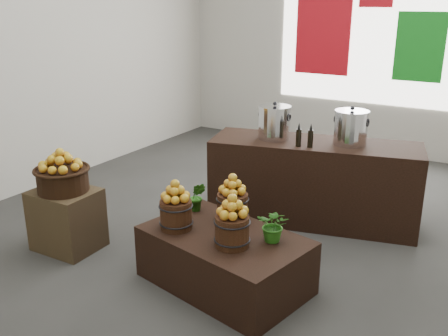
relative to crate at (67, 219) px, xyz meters
The scene contains 21 objects.
ground 1.93m from the crate, 46.13° to the left, with size 7.00×7.00×0.00m, color #333331.
back_wall 5.33m from the crate, 74.81° to the left, with size 6.00×0.04×4.00m, color #B1AFA4.
back_opening 5.40m from the crate, 71.51° to the left, with size 3.20×0.02×2.40m, color white.
deco_red_left 5.16m from the crate, 81.50° to the left, with size 0.90×0.04×1.40m, color #B10D18.
deco_green_right 5.51m from the crate, 65.35° to the left, with size 0.70×0.04×1.00m, color #137C1C.
crate is the anchor object (origin of this frame).
wicker_basket 0.41m from the crate, ahead, with size 0.48×0.48×0.22m, color black.
apples_in_basket 0.62m from the crate, ahead, with size 0.38×0.38×0.20m, color maroon, non-canonical shape.
display_table 1.70m from the crate, ahead, with size 1.38×0.85×0.48m, color black.
apple_bucket_front_left 1.30m from the crate, ahead, with size 0.28×0.28×0.25m, color #3B2110.
apples_in_bucket_front_left 1.37m from the crate, ahead, with size 0.21×0.21×0.19m, color maroon, non-canonical shape.
apple_bucket_front_right 1.86m from the crate, ahead, with size 0.28×0.28×0.25m, color #3B2110.
apples_in_bucket_front_right 1.91m from the crate, ahead, with size 0.21×0.21×0.19m, color maroon, non-canonical shape.
apple_bucket_rear 1.70m from the crate, 17.35° to the left, with size 0.28×0.28×0.25m, color #3B2110.
apples_in_bucket_rear 1.75m from the crate, 17.35° to the left, with size 0.21×0.21×0.19m, color maroon, non-canonical shape.
herb_garnish_right 2.14m from the crate, ahead, with size 0.26×0.23×0.29m, color #205C13.
herb_garnish_left 1.35m from the crate, 23.37° to the left, with size 0.16×0.13×0.28m, color #205C13.
counter 2.62m from the crate, 45.92° to the left, with size 2.23×0.71×0.91m, color black.
stock_pot_left 2.37m from the crate, 52.04° to the left, with size 0.34×0.34×0.34m, color silver.
stock_pot_center 3.03m from the crate, 42.27° to the left, with size 0.34×0.34×0.34m, color silver.
oil_cruets 2.61m from the crate, 41.58° to the left, with size 0.16×0.06×0.25m, color black, non-canonical shape.
Camera 1 is at (2.33, -4.41, 2.36)m, focal length 40.00 mm.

